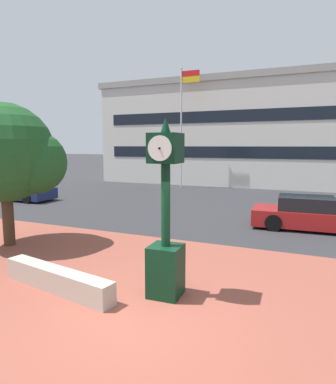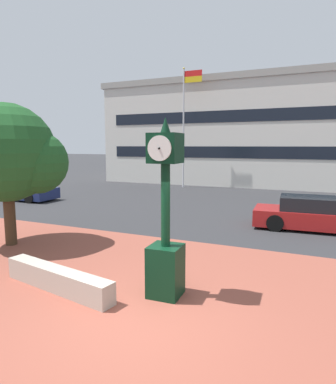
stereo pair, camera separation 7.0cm
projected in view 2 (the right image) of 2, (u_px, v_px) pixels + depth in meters
The scene contains 9 objects.
ground_plane at pixel (135, 321), 6.22m from camera, with size 200.00×200.00×0.00m, color #2D2D30.
plaza_brick_paving at pixel (151, 305), 6.84m from camera, with size 44.00×9.36×0.01m, color brown.
planter_wall at pixel (57, 279), 7.55m from camera, with size 3.20×0.40×0.50m, color #ADA393.
street_clock at pixel (166, 228), 7.10m from camera, with size 0.71×0.73×3.81m.
plaza_tree at pixel (12, 155), 10.69m from camera, with size 3.39×3.15×4.59m.
car_street_near at pixel (23, 190), 20.12m from camera, with size 4.14×1.90×1.28m.
car_street_mid at pixel (312, 215), 12.98m from camera, with size 4.50×2.03×1.28m.
flagpole_primary at pixel (185, 119), 25.37m from camera, with size 1.49×0.14×9.01m.
civic_building at pixel (254, 134), 31.38m from camera, with size 24.45×13.83×8.66m.
Camera 2 is at (2.93, -5.08, 3.24)m, focal length 31.35 mm.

